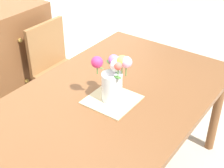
# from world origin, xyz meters

# --- Properties ---
(dining_table) EXTENTS (1.81, 1.09, 0.78)m
(dining_table) POSITION_xyz_m (0.00, 0.00, 0.70)
(dining_table) COLOR brown
(dining_table) RESTS_ON ground_plane
(chair_right) EXTENTS (0.42, 0.42, 0.90)m
(chair_right) POSITION_xyz_m (0.45, 0.88, 0.52)
(chair_right) COLOR olive
(chair_right) RESTS_ON ground_plane
(placemat) EXTENTS (0.29, 0.29, 0.01)m
(placemat) POSITION_xyz_m (0.01, -0.03, 0.78)
(placemat) COLOR #CCB789
(placemat) RESTS_ON dining_table
(flower_vase) EXTENTS (0.17, 0.22, 0.30)m
(flower_vase) POSITION_xyz_m (0.02, -0.03, 0.94)
(flower_vase) COLOR silver
(flower_vase) RESTS_ON placemat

